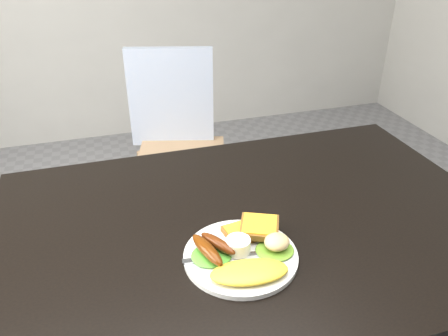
{
  "coord_description": "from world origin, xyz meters",
  "views": [
    {
      "loc": [
        -0.31,
        -0.78,
        1.36
      ],
      "look_at": [
        -0.07,
        -0.0,
        0.9
      ],
      "focal_mm": 35.0,
      "sensor_mm": 36.0,
      "label": 1
    }
  ],
  "objects_px": {
    "dining_chair": "(181,160)",
    "person": "(152,151)",
    "plate": "(241,256)",
    "dining_table": "(253,226)"
  },
  "relations": [
    {
      "from": "dining_chair",
      "to": "person",
      "type": "xyz_separation_m",
      "value": [
        -0.17,
        -0.44,
        0.28
      ]
    },
    {
      "from": "dining_chair",
      "to": "plate",
      "type": "height_order",
      "value": "plate"
    },
    {
      "from": "dining_chair",
      "to": "person",
      "type": "distance_m",
      "value": 0.55
    },
    {
      "from": "dining_chair",
      "to": "person",
      "type": "relative_size",
      "value": 0.26
    },
    {
      "from": "dining_table",
      "to": "dining_chair",
      "type": "distance_m",
      "value": 0.93
    },
    {
      "from": "person",
      "to": "plate",
      "type": "relative_size",
      "value": 6.15
    },
    {
      "from": "dining_table",
      "to": "plate",
      "type": "distance_m",
      "value": 0.14
    },
    {
      "from": "person",
      "to": "plate",
      "type": "bearing_deg",
      "value": 75.88
    },
    {
      "from": "person",
      "to": "dining_chair",
      "type": "bearing_deg",
      "value": -135.4
    },
    {
      "from": "dining_table",
      "to": "plate",
      "type": "relative_size",
      "value": 5.03
    }
  ]
}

